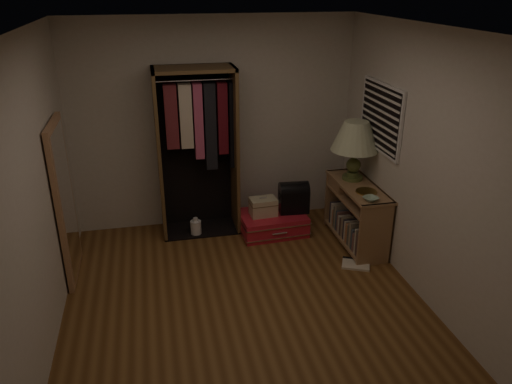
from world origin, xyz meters
The scene contains 13 objects.
ground centered at (0.00, 0.00, 0.00)m, with size 4.00×4.00×0.00m, color brown.
room_walls centered at (0.08, 0.04, 1.50)m, with size 3.52×4.02×2.60m.
console_bookshelf centered at (1.54, 1.04, 0.39)m, with size 0.42×1.12×0.75m.
open_wardrobe centered at (-0.21, 1.77, 1.21)m, with size 0.98×0.50×2.05m.
floor_mirror centered at (-1.70, 1.00, 0.85)m, with size 0.06×0.80×1.70m.
pink_suitcase centered at (0.63, 1.48, 0.13)m, with size 0.86×0.64×0.25m.
train_case centered at (0.51, 1.47, 0.36)m, with size 0.34×0.25×0.24m.
black_bag centered at (0.90, 1.50, 0.46)m, with size 0.38×0.26×0.40m.
table_lamp centered at (1.54, 1.21, 1.27)m, with size 0.75×0.75×0.71m.
brass_tray centered at (1.54, 0.80, 0.76)m, with size 0.28×0.28×0.01m.
ceramic_bowl centered at (1.49, 0.57, 0.77)m, with size 0.16×0.16×0.04m, color #96B49C.
white_jug centered at (-0.33, 1.60, 0.10)m, with size 0.18×0.18×0.24m.
floor_book centered at (1.36, 0.51, 0.01)m, with size 0.38×0.35×0.03m.
Camera 1 is at (-0.78, -3.98, 2.96)m, focal length 35.00 mm.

